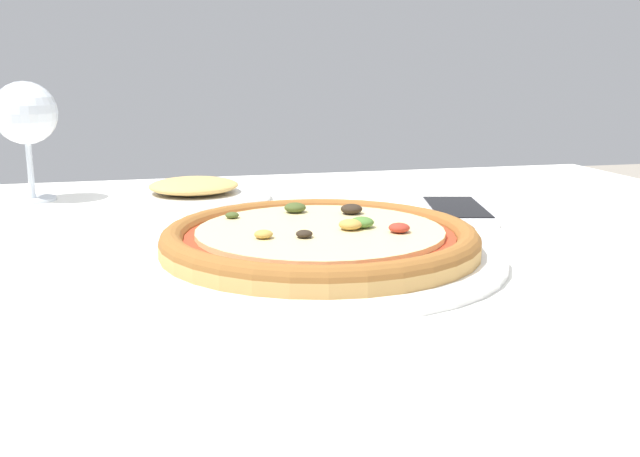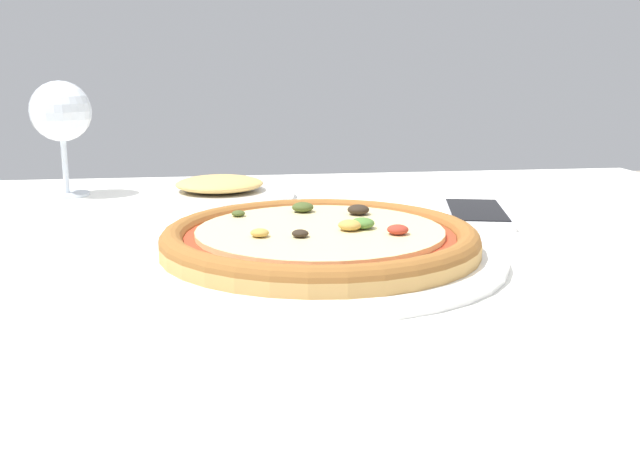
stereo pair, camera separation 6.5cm
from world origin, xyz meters
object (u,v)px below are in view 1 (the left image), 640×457
Objects in this scene: dining_table at (241,325)px; pizza_plate at (320,243)px; wine_glass_far_left at (25,116)px; cell_phone at (456,211)px; side_plate at (194,192)px.

pizza_plate is (0.07, -0.06, 0.10)m from dining_table.
pizza_plate is 0.50m from wine_glass_far_left.
wine_glass_far_left is 0.56m from cell_phone.
dining_table is 6.66× the size of side_plate.
cell_phone is at bearing 37.61° from pizza_plate.
pizza_plate is 2.15× the size of wine_glass_far_left.
dining_table is at bearing -160.82° from cell_phone.
dining_table is at bearing -53.71° from wine_glass_far_left.
wine_glass_far_left is at bearing 128.05° from pizza_plate.
wine_glass_far_left is 1.00× the size of cell_phone.
side_plate is at bearing 95.25° from dining_table.
side_plate reaches higher than cell_phone.
cell_phone is 0.77× the size of side_plate.
pizza_plate is 1.66× the size of side_plate.
dining_table is 8.64× the size of wine_glass_far_left.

